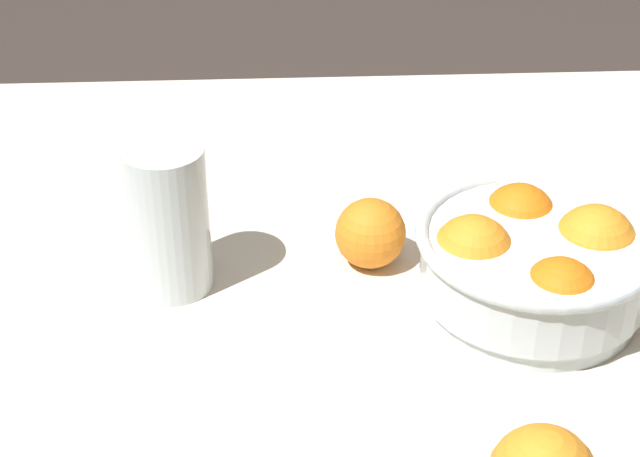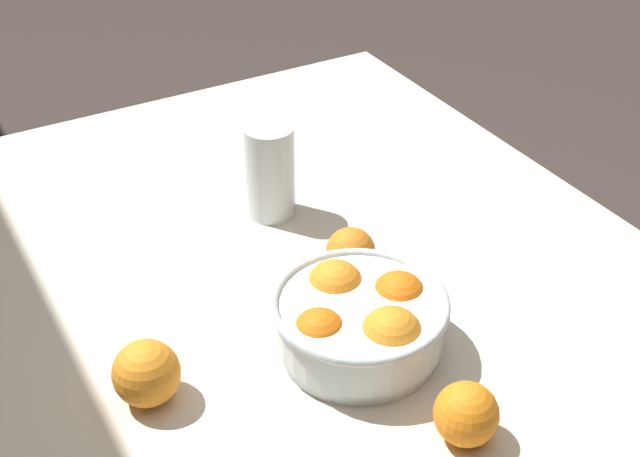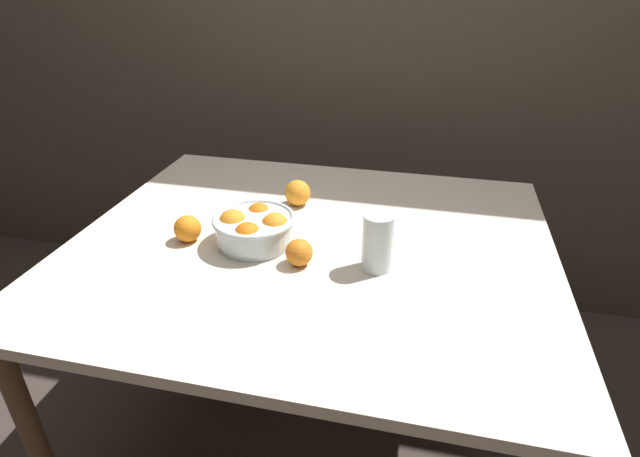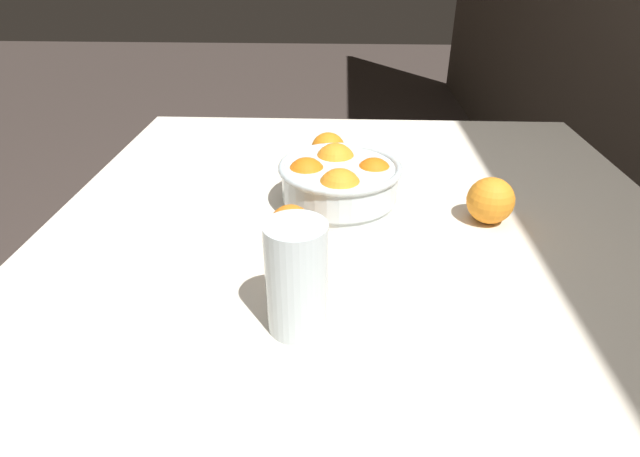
# 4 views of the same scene
# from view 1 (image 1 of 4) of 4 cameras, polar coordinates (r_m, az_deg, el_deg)

# --- Properties ---
(dining_table) EXTENTS (1.28, 1.09, 0.75)m
(dining_table) POSITION_cam_1_polar(r_m,az_deg,el_deg) (1.00, 3.15, -8.98)
(dining_table) COLOR beige
(dining_table) RESTS_ON ground_plane
(fruit_bowl) EXTENTS (0.22, 0.22, 0.10)m
(fruit_bowl) POSITION_cam_1_polar(r_m,az_deg,el_deg) (0.99, 11.37, -1.74)
(fruit_bowl) COLOR silver
(fruit_bowl) RESTS_ON dining_table
(juice_glass) EXTENTS (0.07, 0.07, 0.15)m
(juice_glass) POSITION_cam_1_polar(r_m,az_deg,el_deg) (0.99, -8.05, 0.18)
(juice_glass) COLOR #F4A314
(juice_glass) RESTS_ON dining_table
(orange_loose_front) EXTENTS (0.07, 0.07, 0.07)m
(orange_loose_front) POSITION_cam_1_polar(r_m,az_deg,el_deg) (1.03, 2.44, -0.26)
(orange_loose_front) COLOR orange
(orange_loose_front) RESTS_ON dining_table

